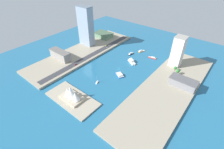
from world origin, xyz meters
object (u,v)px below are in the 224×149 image
object	(u,v)px
hotel_broad_white	(178,51)
taxi_yellow_cab	(106,45)
terminal_long_green	(103,35)
traffic_light_waterfront	(106,48)
opera_landmark	(71,94)
carpark_squat_concrete	(60,55)
pickup_red	(75,64)
sailboat_small_white	(97,82)
patrol_launch_navy	(131,54)
warehouse_low_gray	(183,83)
catamaran_blue	(120,75)
ferry_white_commuter	(132,62)
van_white	(108,47)
tower_tall_glass	(86,26)
water_taxi_orange	(141,51)
tugboat_red	(152,58)

from	to	relation	value
hotel_broad_white	taxi_yellow_cab	bearing A→B (deg)	7.90
terminal_long_green	traffic_light_waterfront	xyz separation A→B (m)	(-47.92, 45.42, -0.66)
opera_landmark	carpark_squat_concrete	bearing A→B (deg)	-29.18
pickup_red	taxi_yellow_cab	size ratio (longest dim) A/B	1.12
sailboat_small_white	terminal_long_green	xyz separation A→B (m)	(105.49, -134.18, 7.58)
pickup_red	opera_landmark	distance (m)	83.55
patrol_launch_navy	carpark_squat_concrete	size ratio (longest dim) A/B	0.34
taxi_yellow_cab	warehouse_low_gray	bearing A→B (deg)	170.48
catamaran_blue	opera_landmark	bearing A→B (deg)	78.22
ferry_white_commuter	pickup_red	size ratio (longest dim) A/B	4.55
terminal_long_green	van_white	distance (m)	57.25
hotel_broad_white	catamaran_blue	bearing A→B (deg)	55.02
traffic_light_waterfront	taxi_yellow_cab	bearing A→B (deg)	-51.19
hotel_broad_white	warehouse_low_gray	world-z (taller)	hotel_broad_white
warehouse_low_gray	pickup_red	distance (m)	180.42
tower_tall_glass	water_taxi_orange	bearing A→B (deg)	-154.98
carpark_squat_concrete	catamaran_blue	bearing A→B (deg)	-165.25
pickup_red	terminal_long_green	bearing A→B (deg)	-70.60
tugboat_red	taxi_yellow_cab	world-z (taller)	taxi_yellow_cab
sailboat_small_white	pickup_red	distance (m)	62.28
hotel_broad_white	van_white	bearing A→B (deg)	9.85
van_white	terminal_long_green	bearing A→B (deg)	-39.39
tugboat_red	taxi_yellow_cab	distance (m)	101.76
patrol_launch_navy	hotel_broad_white	size ratio (longest dim) A/B	0.29
sailboat_small_white	taxi_yellow_cab	world-z (taller)	sailboat_small_white
water_taxi_orange	catamaran_blue	bearing A→B (deg)	99.42
ferry_white_commuter	water_taxi_orange	bearing A→B (deg)	-79.98
catamaran_blue	warehouse_low_gray	world-z (taller)	warehouse_low_gray
carpark_squat_concrete	taxi_yellow_cab	distance (m)	100.59
hotel_broad_white	tower_tall_glass	bearing A→B (deg)	12.24
catamaran_blue	tugboat_red	distance (m)	86.14
tower_tall_glass	warehouse_low_gray	world-z (taller)	tower_tall_glass
sailboat_small_white	pickup_red	world-z (taller)	sailboat_small_white
patrol_launch_navy	traffic_light_waterfront	world-z (taller)	traffic_light_waterfront
sailboat_small_white	tower_tall_glass	size ratio (longest dim) A/B	0.16
pickup_red	patrol_launch_navy	bearing A→B (deg)	-117.54
water_taxi_orange	taxi_yellow_cab	size ratio (longest dim) A/B	3.70
tower_tall_glass	catamaran_blue	bearing A→B (deg)	160.14
sailboat_small_white	van_white	size ratio (longest dim) A/B	2.58
patrol_launch_navy	taxi_yellow_cab	bearing A→B (deg)	7.04
taxi_yellow_cab	carpark_squat_concrete	bearing A→B (deg)	71.12
patrol_launch_navy	tower_tall_glass	xyz separation A→B (m)	(97.19, 26.82, 41.88)
water_taxi_orange	patrol_launch_navy	world-z (taller)	patrol_launch_navy
taxi_yellow_cab	traffic_light_waterfront	bearing A→B (deg)	128.81
patrol_launch_navy	taxi_yellow_cab	distance (m)	59.09
carpark_squat_concrete	warehouse_low_gray	bearing A→B (deg)	-162.51
hotel_broad_white	terminal_long_green	world-z (taller)	hotel_broad_white
sailboat_small_white	pickup_red	size ratio (longest dim) A/B	2.65
tugboat_red	pickup_red	world-z (taller)	pickup_red
tower_tall_glass	hotel_broad_white	xyz separation A→B (m)	(-182.05, -39.50, -13.26)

